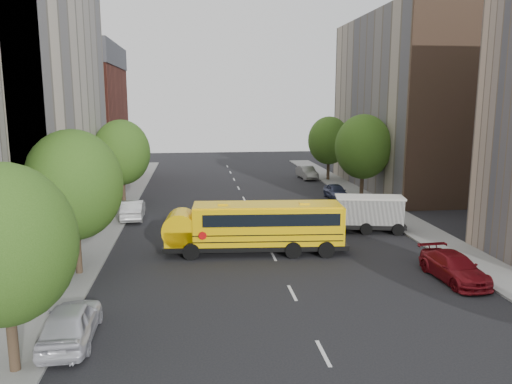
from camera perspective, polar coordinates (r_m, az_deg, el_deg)
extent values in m
plane|color=black|center=(32.58, 1.43, -6.24)|extent=(120.00, 120.00, 0.00)
cube|color=slate|center=(37.68, -17.38, -4.32)|extent=(3.00, 80.00, 0.12)
cube|color=slate|center=(40.41, 16.72, -3.30)|extent=(3.00, 80.00, 0.12)
cube|color=silver|center=(42.17, -0.58, -2.36)|extent=(0.15, 64.00, 0.01)
cube|color=maroon|center=(60.43, -19.99, 7.12)|extent=(10.00, 15.00, 13.00)
cube|color=tan|center=(55.67, 17.18, 9.63)|extent=(10.00, 22.00, 18.00)
cube|color=brown|center=(45.84, 22.84, 9.20)|extent=(10.10, 0.30, 18.00)
cylinder|color=yellow|center=(67.79, 22.77, 16.57)|extent=(1.00, 1.00, 35.00)
cylinder|color=#38281C|center=(19.72, -26.08, -14.64)|extent=(0.36, 0.36, 2.70)
ellipsoid|color=#2D5215|center=(18.63, -26.89, -5.36)|extent=(4.80, 4.80, 5.52)
cylinder|color=#38281C|center=(28.72, -19.69, -6.19)|extent=(0.36, 0.36, 2.88)
ellipsoid|color=#2D5215|center=(27.95, -20.13, 0.75)|extent=(5.12, 5.12, 5.89)
cylinder|color=#38281C|center=(46.00, -14.90, 0.14)|extent=(0.36, 0.36, 2.81)
ellipsoid|color=#2D5215|center=(45.54, -15.11, 4.40)|extent=(4.99, 4.99, 5.74)
cylinder|color=#38281C|center=(48.16, 11.99, 0.81)|extent=(0.36, 0.36, 2.95)
ellipsoid|color=#2D5215|center=(47.70, 12.15, 5.08)|extent=(5.25, 5.25, 6.04)
cylinder|color=#38281C|center=(59.51, 8.25, 2.63)|extent=(0.36, 0.36, 2.74)
ellipsoid|color=#2D5215|center=(59.15, 8.33, 5.84)|extent=(4.86, 4.86, 5.59)
cube|color=black|center=(31.17, -0.05, -5.97)|extent=(11.36, 3.36, 0.30)
cube|color=#FFC305|center=(30.87, 1.26, -3.63)|extent=(9.16, 3.15, 2.30)
cube|color=#FFC305|center=(31.12, -8.57, -4.96)|extent=(1.96, 2.43, 1.00)
cube|color=black|center=(30.74, -6.68, -2.80)|extent=(0.67, 2.33, 1.20)
cube|color=#FFC305|center=(30.60, 1.26, -1.50)|extent=(9.15, 2.95, 0.14)
cube|color=black|center=(30.76, 1.63, -2.72)|extent=(8.37, 3.15, 0.75)
cube|color=black|center=(31.07, 1.25, -5.06)|extent=(9.17, 3.21, 0.06)
cube|color=black|center=(30.97, 1.25, -4.35)|extent=(9.17, 3.21, 0.06)
cube|color=#FFC305|center=(31.52, 9.55, -3.48)|extent=(0.33, 2.51, 2.30)
cube|color=#FFC305|center=(30.51, -3.80, -1.37)|extent=(0.64, 0.64, 0.10)
cube|color=#FFC305|center=(30.83, 5.53, -1.27)|extent=(0.64, 0.64, 0.10)
cylinder|color=#FFC305|center=(30.99, -8.60, -4.07)|extent=(2.26, 2.45, 2.10)
cylinder|color=red|center=(29.62, -6.13, -5.00)|extent=(0.50, 0.08, 0.50)
cylinder|color=black|center=(30.04, -7.43, -6.79)|extent=(1.02, 0.37, 1.00)
cylinder|color=black|center=(32.43, -7.09, -5.48)|extent=(1.02, 0.37, 1.00)
cylinder|color=black|center=(30.17, 4.28, -6.65)|extent=(1.02, 0.37, 1.00)
cylinder|color=black|center=(32.56, 3.73, -5.36)|extent=(1.02, 0.37, 1.00)
cylinder|color=black|center=(30.48, 8.04, -6.55)|extent=(1.02, 0.37, 1.00)
cylinder|color=black|center=(32.84, 7.22, -5.28)|extent=(1.02, 0.37, 1.00)
cube|color=black|center=(36.97, 11.98, -3.64)|extent=(6.30, 3.15, 0.30)
cube|color=white|center=(36.81, 12.82, -2.05)|extent=(4.90, 2.78, 1.81)
cube|color=white|center=(36.56, 8.59, -2.47)|extent=(1.75, 2.15, 1.20)
cube|color=silver|center=(36.62, 12.88, -0.59)|extent=(5.12, 2.91, 0.12)
cylinder|color=black|center=(35.79, 8.68, -4.13)|extent=(0.88, 0.41, 0.84)
cylinder|color=black|center=(37.73, 8.45, -3.36)|extent=(0.88, 0.41, 0.84)
cylinder|color=black|center=(36.06, 12.50, -4.15)|extent=(0.88, 0.41, 0.84)
cylinder|color=black|center=(37.99, 12.08, -3.39)|extent=(0.88, 0.41, 0.84)
cylinder|color=black|center=(36.45, 15.95, -4.15)|extent=(0.88, 0.41, 0.84)
cylinder|color=black|center=(38.35, 15.35, -3.40)|extent=(0.88, 0.41, 0.84)
imported|color=silver|center=(21.42, -20.43, -13.79)|extent=(2.02, 4.77, 1.61)
imported|color=silver|center=(40.98, -13.87, -1.96)|extent=(1.77, 4.70, 1.53)
imported|color=maroon|center=(28.49, 21.70, -8.00)|extent=(2.26, 4.97, 1.41)
imported|color=#343B5C|center=(48.53, 9.13, 0.05)|extent=(1.72, 4.16, 1.41)
imported|color=gray|center=(60.53, 5.84, 2.24)|extent=(1.96, 4.71, 1.52)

